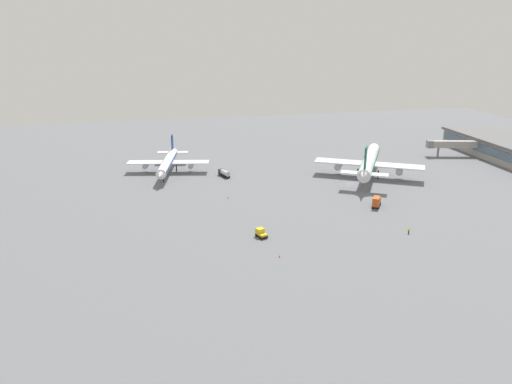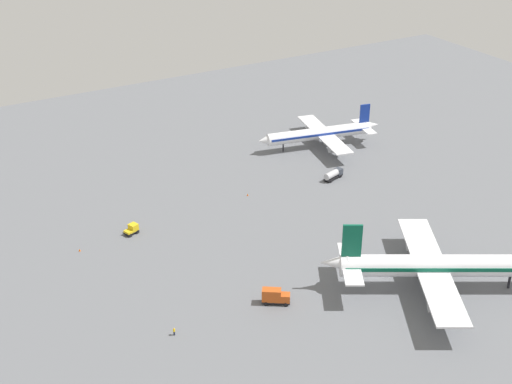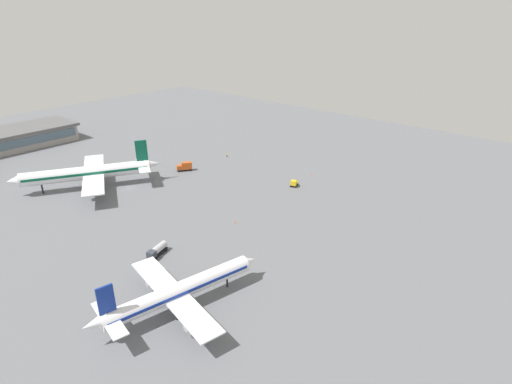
% 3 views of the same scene
% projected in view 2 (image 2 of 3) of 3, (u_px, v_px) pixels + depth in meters
% --- Properties ---
extents(ground, '(288.00, 288.00, 0.00)m').
position_uv_depth(ground, '(374.00, 275.00, 150.76)').
color(ground, slate).
extents(airplane_at_gate, '(38.14, 31.00, 11.69)m').
position_uv_depth(airplane_at_gate, '(320.00, 133.00, 209.18)').
color(airplane_at_gate, white).
rests_on(airplane_at_gate, ground).
extents(airplane_taxiing, '(44.57, 37.30, 14.99)m').
position_uv_depth(airplane_taxiing, '(439.00, 266.00, 144.03)').
color(airplane_taxiing, white).
rests_on(airplane_taxiing, ground).
extents(fuel_truck, '(6.58, 3.67, 2.50)m').
position_uv_depth(fuel_truck, '(333.00, 174.00, 191.09)').
color(fuel_truck, black).
rests_on(fuel_truck, ground).
extents(baggage_tug, '(3.66, 3.10, 2.30)m').
position_uv_depth(baggage_tug, '(132.00, 229.00, 165.58)').
color(baggage_tug, black).
rests_on(baggage_tug, ground).
extents(catering_truck, '(5.70, 4.71, 3.30)m').
position_uv_depth(catering_truck, '(275.00, 296.00, 140.98)').
color(catering_truck, black).
rests_on(catering_truck, ground).
extents(ground_crew_worker, '(0.52, 0.52, 1.67)m').
position_uv_depth(ground_crew_worker, '(174.00, 331.00, 132.51)').
color(ground_crew_worker, '#1E2338').
rests_on(ground_crew_worker, ground).
extents(safety_cone_near_gate, '(0.44, 0.44, 0.60)m').
position_uv_depth(safety_cone_near_gate, '(248.00, 195.00, 182.87)').
color(safety_cone_near_gate, '#EA590C').
rests_on(safety_cone_near_gate, ground).
extents(safety_cone_mid_apron, '(0.44, 0.44, 0.60)m').
position_uv_depth(safety_cone_mid_apron, '(80.00, 250.00, 159.00)').
color(safety_cone_mid_apron, '#EA590C').
rests_on(safety_cone_mid_apron, ground).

